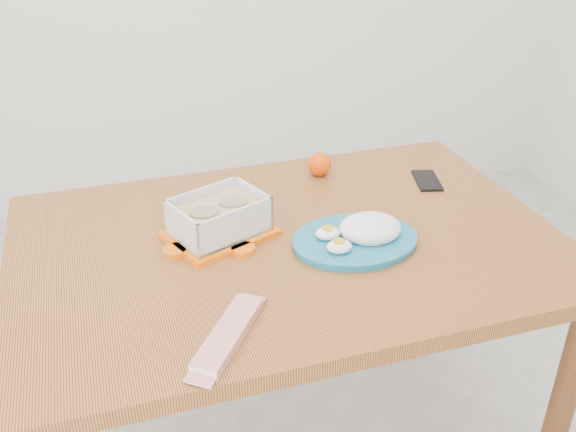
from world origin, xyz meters
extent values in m
cube|color=#AE7231|center=(0.03, 0.07, 0.73)|extent=(1.34, 0.96, 0.04)
cylinder|color=brown|center=(0.63, -0.23, 0.35)|extent=(0.06, 0.06, 0.71)
cylinder|color=brown|center=(-0.57, 0.36, 0.35)|extent=(0.06, 0.06, 0.71)
cylinder|color=brown|center=(0.56, 0.48, 0.35)|extent=(0.06, 0.06, 0.71)
cube|color=#FF6707|center=(-0.12, 0.11, 0.76)|extent=(0.29, 0.26, 0.01)
cube|color=silver|center=(-0.12, 0.11, 0.81)|extent=(0.25, 0.22, 0.08)
cube|color=tan|center=(-0.12, 0.11, 0.80)|extent=(0.23, 0.20, 0.05)
cylinder|color=tan|center=(-0.16, 0.09, 0.82)|extent=(0.09, 0.09, 0.02)
cylinder|color=tan|center=(-0.09, 0.13, 0.82)|extent=(0.09, 0.09, 0.02)
sphere|color=#F74104|center=(0.19, 0.38, 0.78)|extent=(0.06, 0.06, 0.06)
cylinder|color=#196C8D|center=(0.17, 0.01, 0.76)|extent=(0.31, 0.31, 0.02)
ellipsoid|color=white|center=(0.21, 0.02, 0.80)|extent=(0.15, 0.13, 0.06)
ellipsoid|color=white|center=(0.11, 0.02, 0.78)|extent=(0.06, 0.05, 0.03)
ellipsoid|color=white|center=(0.12, -0.04, 0.78)|extent=(0.06, 0.05, 0.03)
cube|color=#B20E09|center=(-0.15, -0.26, 0.76)|extent=(0.16, 0.21, 0.02)
cube|color=black|center=(0.47, 0.28, 0.75)|extent=(0.08, 0.13, 0.01)
camera|label=1|loc=(-0.23, -1.18, 1.52)|focal=40.00mm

